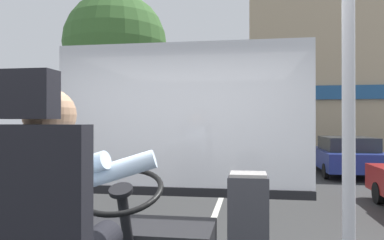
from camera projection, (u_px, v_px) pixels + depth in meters
ground at (227, 184)px, 10.61m from camera, size 18.00×44.00×0.06m
bus_driver at (57, 209)px, 1.57m from camera, size 0.77×0.56×0.81m
handrail_pole at (349, 184)px, 1.28m from camera, size 0.04×0.04×1.92m
fare_box at (248, 239)px, 2.36m from camera, size 0.26×0.22×0.85m
windshield_panel at (181, 136)px, 3.52m from camera, size 2.50×0.08×1.48m
street_tree at (116, 45)px, 10.26m from camera, size 2.86×2.86×5.39m
shop_building at (375, 72)px, 17.61m from camera, size 12.00×4.36×8.35m
parked_car_blue at (346, 155)px, 12.48m from camera, size 1.91×3.89×1.28m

